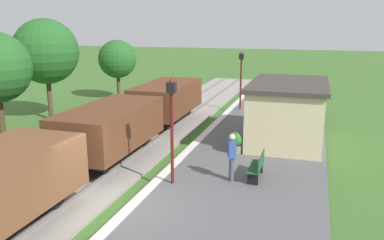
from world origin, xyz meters
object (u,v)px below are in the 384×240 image
at_px(bench_near_hut, 258,166).
at_px(person_waiting, 232,155).
at_px(potted_planter, 235,142).
at_px(tree_field_left, 117,59).
at_px(tree_trackside_far, 46,52).
at_px(station_hut, 288,111).
at_px(bench_down_platform, 283,107).
at_px(lamp_post_near, 172,112).
at_px(lamp_post_far, 241,70).
at_px(freight_train, 111,130).

distance_m(bench_near_hut, person_waiting, 1.07).
height_order(potted_planter, tree_field_left, tree_field_left).
distance_m(bench_near_hut, tree_trackside_far, 15.23).
relative_size(potted_planter, tree_trackside_far, 0.15).
distance_m(station_hut, bench_down_platform, 5.47).
bearing_deg(lamp_post_near, lamp_post_far, 90.00).
distance_m(bench_down_platform, lamp_post_far, 3.60).
distance_m(freight_train, lamp_post_far, 11.56).
bearing_deg(person_waiting, lamp_post_far, -101.12).
height_order(bench_down_platform, tree_trackside_far, tree_trackside_far).
bearing_deg(bench_near_hut, freight_train, 173.83).
xyz_separation_m(bench_down_platform, lamp_post_near, (-2.77, -11.94, 2.08)).
bearing_deg(station_hut, lamp_post_far, 118.16).
xyz_separation_m(freight_train, station_hut, (6.80, 4.63, 0.26)).
xyz_separation_m(lamp_post_near, lamp_post_far, (0.00, 12.91, 0.00)).
xyz_separation_m(freight_train, potted_planter, (4.84, 2.02, -0.67)).
xyz_separation_m(station_hut, bench_down_platform, (-0.62, 5.36, -0.93)).
xyz_separation_m(freight_train, tree_field_left, (-6.36, 13.05, 1.63)).
bearing_deg(freight_train, bench_down_platform, 58.25).
bearing_deg(tree_trackside_far, tree_field_left, 83.37).
distance_m(potted_planter, lamp_post_near, 4.71).
relative_size(bench_down_platform, lamp_post_near, 0.41).
distance_m(station_hut, bench_near_hut, 5.41).
bearing_deg(tree_field_left, station_hut, -32.61).
bearing_deg(freight_train, potted_planter, 22.64).
xyz_separation_m(tree_trackside_far, tree_field_left, (0.84, 7.23, -1.03)).
bearing_deg(tree_trackside_far, lamp_post_near, -36.22).
bearing_deg(bench_near_hut, lamp_post_near, -155.09).
height_order(freight_train, bench_down_platform, freight_train).
xyz_separation_m(potted_planter, tree_field_left, (-11.20, 11.03, 2.30)).
relative_size(bench_down_platform, tree_trackside_far, 0.25).
bearing_deg(tree_trackside_far, freight_train, -38.93).
height_order(person_waiting, tree_trackside_far, tree_trackside_far).
relative_size(bench_down_platform, lamp_post_far, 0.41).
bearing_deg(lamp_post_far, bench_down_platform, -19.44).
bearing_deg(bench_down_platform, potted_planter, -99.53).
relative_size(freight_train, lamp_post_near, 5.24).
distance_m(bench_near_hut, lamp_post_near, 3.69).
bearing_deg(bench_down_platform, tree_trackside_far, -162.69).
relative_size(bench_down_platform, potted_planter, 1.64).
distance_m(freight_train, lamp_post_near, 4.17).
bearing_deg(tree_trackside_far, bench_down_platform, 17.31).
height_order(person_waiting, lamp_post_far, lamp_post_far).
relative_size(bench_near_hut, lamp_post_near, 0.41).
xyz_separation_m(station_hut, lamp_post_near, (-3.39, -6.58, 1.15)).
bearing_deg(freight_train, bench_near_hut, -6.17).
distance_m(person_waiting, potted_planter, 3.18).
bearing_deg(freight_train, lamp_post_near, -29.81).
height_order(station_hut, bench_near_hut, station_hut).
bearing_deg(lamp_post_near, tree_trackside_far, 143.78).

